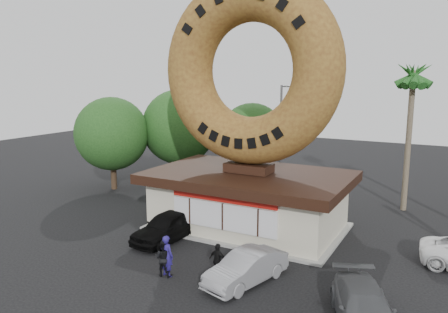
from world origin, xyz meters
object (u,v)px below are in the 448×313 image
donut_shop (248,198)px  car_black (167,226)px  person_right (218,261)px  car_silver (246,268)px  person_left (167,256)px  street_lamp (282,131)px  giant_donut (250,70)px  car_grey (364,309)px  person_center (163,258)px

donut_shop → car_black: bearing=-127.6°
person_right → car_silver: bearing=-166.2°
person_left → street_lamp: bearing=-77.8°
donut_shop → giant_donut: size_ratio=1.08×
person_right → car_silver: person_right is taller
person_left → car_silver: (3.35, 1.05, -0.25)m
person_left → car_black: (-2.51, 3.48, -0.16)m
car_silver → giant_donut: bearing=130.3°
car_black → person_left: bearing=-50.0°
person_right → car_silver: (1.30, 0.12, -0.09)m
giant_donut → street_lamp: giant_donut is taller
car_silver → car_grey: car_grey is taller
giant_donut → person_left: 10.90m
person_left → car_grey: bearing=-172.0°
car_silver → person_center: bearing=-146.9°
car_grey → car_black: bearing=140.2°
person_center → car_black: size_ratio=0.36×
giant_donut → street_lamp: 11.12m
donut_shop → street_lamp: size_ratio=1.40×
street_lamp → person_right: (3.45, -16.41, -3.71)m
donut_shop → person_center: size_ratio=6.81×
person_right → car_black: (-4.55, 2.54, -0.00)m
person_center → person_right: 2.40m
donut_shop → giant_donut: bearing=90.0°
donut_shop → car_black: 4.96m
person_right → car_black: person_right is taller
giant_donut → car_grey: bearing=-42.5°
street_lamp → person_center: size_ratio=4.87×
street_lamp → person_right: 17.17m
person_center → car_black: 4.25m
car_black → car_grey: 11.44m
giant_donut → street_lamp: bearing=100.5°
car_black → person_right: bearing=-25.0°
donut_shop → car_silver: size_ratio=2.71×
giant_donut → car_black: bearing=-127.5°
person_center → car_silver: person_center is taller
giant_donut → person_left: bearing=-93.5°
person_center → donut_shop: bearing=-106.4°
person_center → car_grey: size_ratio=0.35×
person_left → person_center: 0.18m
person_right → car_grey: 6.42m
street_lamp → car_silver: street_lamp is taller
street_lamp → person_center: bearing=-85.9°
giant_donut → car_black: (-2.96, -3.86, -8.21)m
car_silver → car_black: bearing=173.1°
person_right → car_black: bearing=-20.5°
person_center → car_black: (-2.37, 3.53, -0.05)m
giant_donut → car_black: 9.54m
car_black → street_lamp: bearing=89.6°
street_lamp → person_left: bearing=-85.4°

